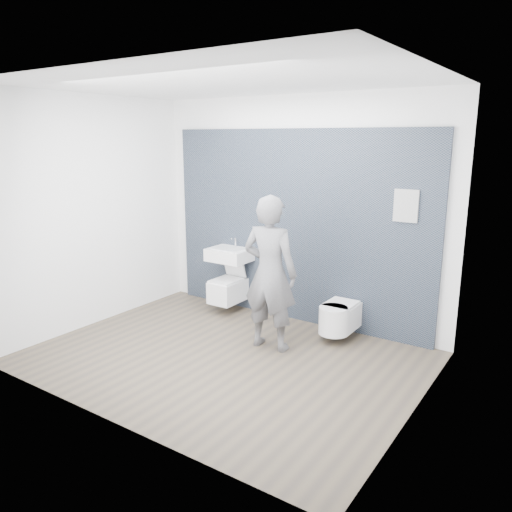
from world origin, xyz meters
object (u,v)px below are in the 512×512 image
Objects in this scene: washbasin at (229,254)px; toilet_square at (228,289)px; toilet_rounded at (338,317)px; visitor at (270,273)px.

washbasin reaches higher than toilet_square.
washbasin is 1.72m from toilet_rounded.
visitor is (1.10, -0.69, 0.54)m from toilet_square.
washbasin is 1.32m from visitor.
washbasin is at bearing 90.00° from toilet_square.
washbasin reaches higher than toilet_rounded.
toilet_rounded is 0.34× the size of visitor.
washbasin is at bearing -39.09° from visitor.
toilet_square is (0.00, -0.04, -0.47)m from washbasin.
visitor is at bearing -33.39° from washbasin.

